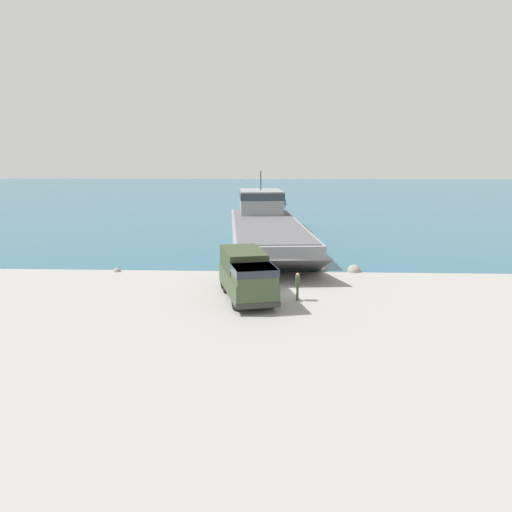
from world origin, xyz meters
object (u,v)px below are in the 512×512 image
(landing_craft, at_px, (265,222))
(moored_boat_a, at_px, (274,202))
(soldier_on_ramp, at_px, (298,284))
(military_truck, at_px, (247,274))

(landing_craft, distance_m, moored_boat_a, 39.31)
(moored_boat_a, bearing_deg, soldier_on_ramp, -70.46)
(landing_craft, relative_size, moored_boat_a, 4.55)
(landing_craft, distance_m, military_truck, 25.07)
(landing_craft, xyz_separation_m, military_truck, (-0.48, -25.06, -0.15))
(landing_craft, height_order, soldier_on_ramp, landing_craft)
(military_truck, xyz_separation_m, soldier_on_ramp, (3.23, -0.35, -0.53))
(moored_boat_a, bearing_deg, landing_craft, -73.24)
(landing_craft, relative_size, military_truck, 4.55)
(military_truck, bearing_deg, landing_craft, 164.66)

